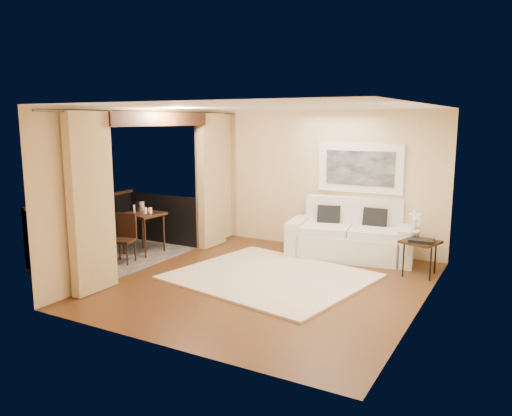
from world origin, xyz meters
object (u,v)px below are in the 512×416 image
Objects in this scene: side_table at (420,244)px; balcony_chair_far at (93,224)px; balcony_chair_near at (125,234)px; ice_bucket at (141,206)px; sofa at (351,237)px; bistro_table at (143,217)px; orchid at (416,224)px.

side_table is 5.88m from balcony_chair_far.
side_table is 0.76× the size of balcony_chair_near.
balcony_chair_near is 4.34× the size of ice_bucket.
sofa is 2.41× the size of balcony_chair_far.
side_table is 3.31× the size of ice_bucket.
sofa is 3.91m from bistro_table.
sofa is at bearing 162.65° from orchid.
orchid is at bearing 13.13° from ice_bucket.
sofa reaches higher than bistro_table.
balcony_chair_far is 1.13× the size of balcony_chair_near.
sofa is 11.82× the size of ice_bucket.
bistro_table is (-4.88, -1.11, 0.18)m from side_table.
sofa reaches higher than side_table.
bistro_table is (-4.76, -1.25, -0.12)m from orchid.
ice_bucket is (-0.15, 0.11, 0.18)m from bistro_table.
sofa is at bearing -141.53° from balcony_chair_far.
balcony_chair_far is (-5.65, -1.64, 0.05)m from side_table.
bistro_table is at bearing -164.60° from sofa.
sofa is at bearing 22.51° from ice_bucket.
orchid is (-0.12, 0.14, 0.30)m from side_table.
bistro_table is at bearing -133.98° from balcony_chair_far.
orchid is at bearing -26.77° from sofa.
orchid is at bearing 129.93° from side_table.
orchid is at bearing -150.34° from balcony_chair_far.
balcony_chair_far is 0.89m from balcony_chair_near.
ice_bucket is (-4.91, -1.15, 0.06)m from orchid.
balcony_chair_far reaches higher than balcony_chair_near.
side_table is at bearing -30.67° from sofa.
ice_bucket reaches higher than side_table.
bistro_table is at bearing -36.13° from ice_bucket.
bistro_table is 0.26m from ice_bucket.
side_table is 5.14m from ice_bucket.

